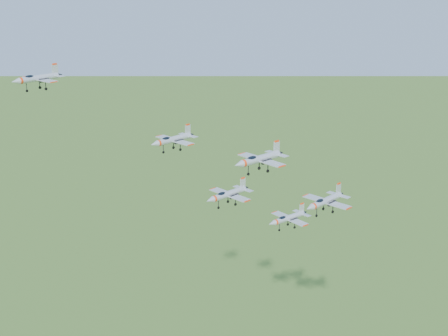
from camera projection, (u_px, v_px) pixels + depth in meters
jet_lead at (37, 78)px, 115.03m from camera, size 10.81×9.15×2.92m
jet_left_high at (173, 139)px, 129.30m from camera, size 11.95×10.05×3.21m
jet_right_high at (259, 159)px, 116.92m from camera, size 12.94×10.78×3.46m
jet_left_low at (228, 194)px, 139.15m from camera, size 13.29×11.13×3.56m
jet_right_low at (325, 201)px, 129.36m from camera, size 13.14×11.05×3.53m
jet_trail at (288, 218)px, 148.13m from camera, size 12.74×10.55×3.40m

